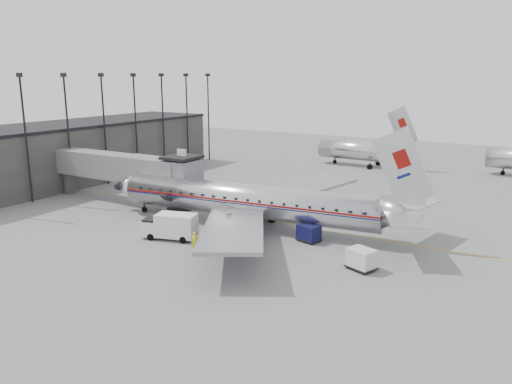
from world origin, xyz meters
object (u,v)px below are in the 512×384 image
airliner (253,201)px  ramp_worker (195,241)px  baggage_cart_white (361,259)px  baggage_cart_navy (309,233)px  service_van (170,226)px

airliner → ramp_worker: size_ratio=20.11×
airliner → ramp_worker: 8.75m
airliner → baggage_cart_white: (13.23, -5.16, -1.81)m
baggage_cart_navy → ramp_worker: (-7.44, -7.45, 0.01)m
airliner → baggage_cart_white: bearing=-27.8°
baggage_cart_white → ramp_worker: baggage_cart_white is taller
airliner → baggage_cart_navy: 7.08m
ramp_worker → baggage_cart_navy: bearing=23.7°
baggage_cart_navy → airliner: bearing=-174.8°
baggage_cart_navy → ramp_worker: 10.53m
baggage_cart_white → ramp_worker: (-13.93, -3.37, -0.06)m
baggage_cart_navy → baggage_cart_white: bearing=-17.9°
baggage_cart_navy → ramp_worker: size_ratio=1.37×
airliner → service_van: (-4.72, -7.12, -1.43)m
service_van → baggage_cart_navy: 12.97m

